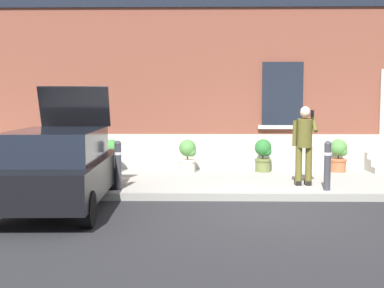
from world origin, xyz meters
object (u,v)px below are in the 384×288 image
object	(u,v)px
bollard_far_left	(118,163)
person_on_phone	(304,140)
planter_olive	(263,155)
planter_cream	(188,155)
bollard_near_person	(327,164)
planter_charcoal	(112,155)
planter_terracotta	(339,155)
hatchback_car_black	(58,167)

from	to	relation	value
bollard_far_left	person_on_phone	world-z (taller)	person_on_phone
bollard_far_left	planter_olive	xyz separation A→B (m)	(3.39, 2.71, -0.11)
planter_cream	planter_olive	bearing A→B (deg)	5.80
bollard_far_left	bollard_near_person	bearing A→B (deg)	0.00
planter_charcoal	planter_terracotta	world-z (taller)	same
bollard_near_person	bollard_far_left	xyz separation A→B (m)	(-4.40, 0.00, 0.00)
planter_olive	hatchback_car_black	bearing A→B (deg)	-137.20
bollard_near_person	person_on_phone	bearing A→B (deg)	122.97
bollard_far_left	planter_olive	world-z (taller)	bollard_far_left
person_on_phone	planter_terracotta	distance (m)	2.59
bollard_near_person	planter_charcoal	xyz separation A→B (m)	(-4.97, 2.48, -0.11)
person_on_phone	planter_charcoal	world-z (taller)	person_on_phone
bollard_far_left	planter_cream	distance (m)	2.88
planter_cream	planter_terracotta	bearing A→B (deg)	3.21
hatchback_car_black	person_on_phone	xyz separation A→B (m)	(4.94, 1.85, 0.35)
bollard_far_left	planter_cream	xyz separation A→B (m)	(1.41, 2.51, -0.11)
person_on_phone	planter_olive	distance (m)	2.29
planter_olive	bollard_far_left	bearing A→B (deg)	-141.35
person_on_phone	planter_cream	size ratio (longest dim) A/B	2.04
bollard_far_left	planter_cream	world-z (taller)	bollard_far_left
person_on_phone	planter_olive	world-z (taller)	person_on_phone
planter_charcoal	planter_olive	size ratio (longest dim) A/B	1.00
planter_cream	planter_terracotta	world-z (taller)	same
hatchback_car_black	bollard_near_person	bearing A→B (deg)	13.45
bollard_near_person	planter_terracotta	size ratio (longest dim) A/B	1.22
bollard_near_person	planter_charcoal	size ratio (longest dim) A/B	1.22
bollard_near_person	bollard_far_left	distance (m)	4.40
hatchback_car_black	planter_charcoal	size ratio (longest dim) A/B	4.79
bollard_far_left	planter_cream	bearing A→B (deg)	60.68
planter_cream	planter_charcoal	bearing A→B (deg)	-179.07
bollard_far_left	planter_charcoal	bearing A→B (deg)	102.95
person_on_phone	planter_terracotta	size ratio (longest dim) A/B	2.04
bollard_near_person	planter_cream	world-z (taller)	bollard_near_person
person_on_phone	planter_terracotta	bearing A→B (deg)	54.54
bollard_near_person	planter_terracotta	xyz separation A→B (m)	(0.96, 2.73, -0.11)
planter_charcoal	planter_cream	size ratio (longest dim) A/B	1.00
person_on_phone	planter_cream	world-z (taller)	person_on_phone
hatchback_car_black	bollard_near_person	distance (m)	5.47
bollard_near_person	planter_charcoal	bearing A→B (deg)	153.54
bollard_near_person	bollard_far_left	bearing A→B (deg)	180.00
planter_cream	hatchback_car_black	bearing A→B (deg)	-121.54
planter_charcoal	planter_cream	distance (m)	1.98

